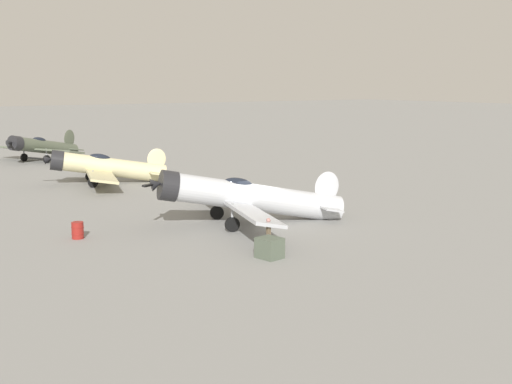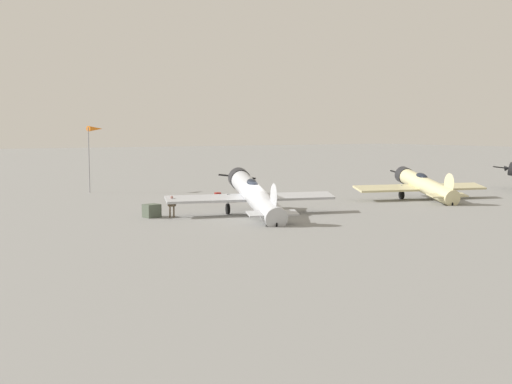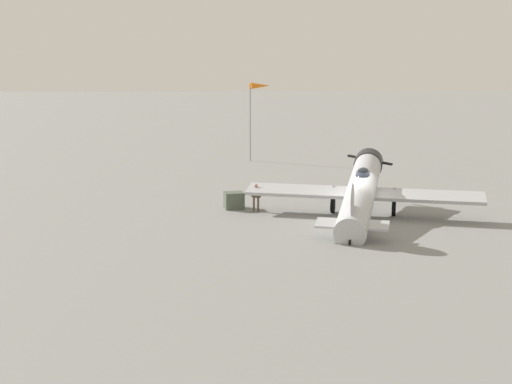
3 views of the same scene
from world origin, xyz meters
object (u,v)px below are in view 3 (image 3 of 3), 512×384
(airplane_foreground, at_px, (361,191))
(equipment_crate, at_px, (234,200))
(ground_crew_mechanic, at_px, (256,195))
(fuel_drum, at_px, (362,183))
(windsock_mast, at_px, (259,89))

(airplane_foreground, xyz_separation_m, equipment_crate, (-6.69, 3.19, -1.06))
(ground_crew_mechanic, relative_size, equipment_crate, 1.28)
(ground_crew_mechanic, distance_m, fuel_drum, 10.02)
(equipment_crate, bearing_deg, windsock_mast, 82.97)
(ground_crew_mechanic, height_order, equipment_crate, ground_crew_mechanic)
(ground_crew_mechanic, relative_size, fuel_drum, 1.81)
(ground_crew_mechanic, height_order, fuel_drum, ground_crew_mechanic)
(airplane_foreground, distance_m, equipment_crate, 7.49)
(windsock_mast, bearing_deg, airplane_foreground, -80.29)
(airplane_foreground, distance_m, fuel_drum, 9.41)
(airplane_foreground, relative_size, windsock_mast, 1.89)
(windsock_mast, bearing_deg, fuel_drum, -67.99)
(equipment_crate, relative_size, fuel_drum, 1.41)
(fuel_drum, bearing_deg, airplane_foreground, -101.84)
(fuel_drum, height_order, windsock_mast, windsock_mast)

